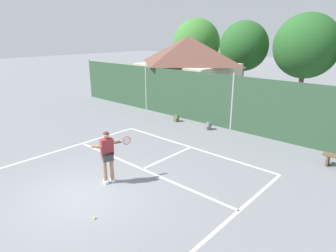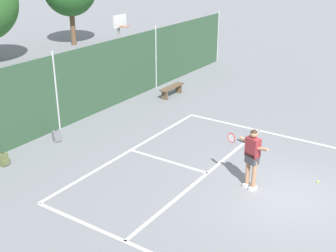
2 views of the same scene
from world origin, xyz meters
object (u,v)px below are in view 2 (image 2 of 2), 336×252
object	(u,v)px
backpack_grey	(57,136)
courtside_bench	(172,89)
backpack_olive	(4,160)
tennis_ball	(318,182)
tennis_player	(252,154)
basketball_hoop	(120,41)

from	to	relation	value
backpack_grey	courtside_bench	distance (m)	6.66
backpack_olive	courtside_bench	bearing A→B (deg)	-4.10
courtside_bench	tennis_ball	bearing A→B (deg)	-118.73
tennis_ball	courtside_bench	distance (m)	9.26
backpack_grey	courtside_bench	world-z (taller)	courtside_bench
courtside_bench	backpack_olive	bearing A→B (deg)	175.90
tennis_player	courtside_bench	xyz separation A→B (m)	(5.86, 6.53, -0.75)
basketball_hoop	backpack_olive	xyz separation A→B (m)	(-8.74, -2.24, -2.12)
tennis_ball	courtside_bench	xyz separation A→B (m)	(4.45, 8.12, 0.33)
tennis_player	courtside_bench	bearing A→B (deg)	48.11
basketball_hoop	backpack_grey	size ratio (longest dim) A/B	7.67
tennis_ball	courtside_bench	world-z (taller)	courtside_bench
basketball_hoop	tennis_player	xyz separation A→B (m)	(-5.70, -9.42, -1.20)
basketball_hoop	backpack_grey	world-z (taller)	basketball_hoop
tennis_ball	backpack_grey	size ratio (longest dim) A/B	0.14
backpack_olive	tennis_ball	bearing A→B (deg)	-63.04
tennis_player	tennis_ball	bearing A→B (deg)	-48.32
backpack_olive	backpack_grey	size ratio (longest dim) A/B	1.00
tennis_player	backpack_olive	distance (m)	7.85
tennis_player	backpack_grey	bearing A→B (deg)	96.12
tennis_player	tennis_ball	size ratio (longest dim) A/B	28.10
courtside_bench	backpack_grey	bearing A→B (deg)	174.55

